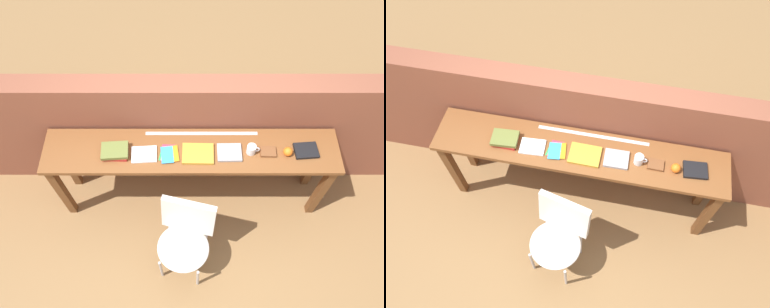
% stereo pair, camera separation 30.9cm
% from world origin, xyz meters
% --- Properties ---
extents(ground_plane, '(40.00, 40.00, 0.00)m').
position_xyz_m(ground_plane, '(0.00, 0.00, 0.00)').
color(ground_plane, olive).
extents(brick_wall_back, '(6.00, 0.20, 1.33)m').
position_xyz_m(brick_wall_back, '(0.00, 0.64, 0.66)').
color(brick_wall_back, brown).
rests_on(brick_wall_back, ground).
extents(sideboard, '(2.50, 0.44, 0.88)m').
position_xyz_m(sideboard, '(0.00, 0.30, 0.74)').
color(sideboard, brown).
rests_on(sideboard, ground).
extents(chair_white_moulded, '(0.53, 0.54, 0.89)m').
position_xyz_m(chair_white_moulded, '(-0.05, -0.33, 0.53)').
color(chair_white_moulded, silver).
rests_on(chair_white_moulded, ground).
extents(book_stack_leftmost, '(0.23, 0.18, 0.06)m').
position_xyz_m(book_stack_leftmost, '(-0.63, 0.27, 0.91)').
color(book_stack_leftmost, red).
rests_on(book_stack_leftmost, sideboard).
extents(magazine_cycling, '(0.22, 0.17, 0.01)m').
position_xyz_m(magazine_cycling, '(-0.39, 0.25, 0.89)').
color(magazine_cycling, white).
rests_on(magazine_cycling, sideboard).
extents(pamphlet_pile_colourful, '(0.17, 0.20, 0.01)m').
position_xyz_m(pamphlet_pile_colourful, '(-0.19, 0.26, 0.89)').
color(pamphlet_pile_colourful, yellow).
rests_on(pamphlet_pile_colourful, sideboard).
extents(book_open_centre, '(0.26, 0.20, 0.02)m').
position_xyz_m(book_open_centre, '(0.06, 0.26, 0.89)').
color(book_open_centre, gold).
rests_on(book_open_centre, sideboard).
extents(book_grey_hardcover, '(0.20, 0.17, 0.03)m').
position_xyz_m(book_grey_hardcover, '(0.32, 0.27, 0.89)').
color(book_grey_hardcover, '#9E9EA3').
rests_on(book_grey_hardcover, sideboard).
extents(mug, '(0.11, 0.08, 0.09)m').
position_xyz_m(mug, '(0.50, 0.28, 0.92)').
color(mug, white).
rests_on(mug, sideboard).
extents(leather_journal_brown, '(0.13, 0.10, 0.02)m').
position_xyz_m(leather_journal_brown, '(0.64, 0.28, 0.89)').
color(leather_journal_brown, brown).
rests_on(leather_journal_brown, sideboard).
extents(sports_ball_small, '(0.08, 0.08, 0.08)m').
position_xyz_m(sports_ball_small, '(0.80, 0.26, 0.92)').
color(sports_ball_small, orange).
rests_on(sports_ball_small, sideboard).
extents(book_repair_rightmost, '(0.20, 0.17, 0.03)m').
position_xyz_m(book_repair_rightmost, '(0.96, 0.29, 0.89)').
color(book_repair_rightmost, black).
rests_on(book_repair_rightmost, sideboard).
extents(ruler_metal_back_edge, '(0.97, 0.03, 0.00)m').
position_xyz_m(ruler_metal_back_edge, '(0.09, 0.47, 0.88)').
color(ruler_metal_back_edge, silver).
rests_on(ruler_metal_back_edge, sideboard).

